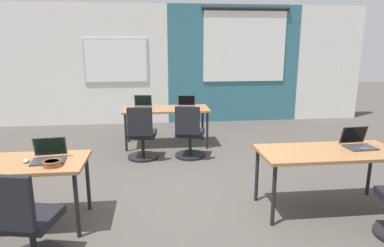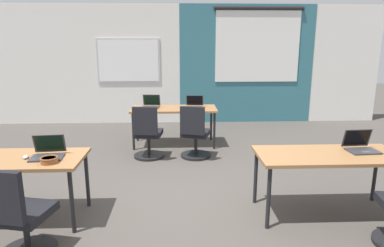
{
  "view_description": "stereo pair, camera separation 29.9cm",
  "coord_description": "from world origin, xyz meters",
  "views": [
    {
      "loc": [
        -0.22,
        -4.11,
        1.92
      ],
      "look_at": [
        0.25,
        0.11,
        0.91
      ],
      "focal_mm": 31.88,
      "sensor_mm": 36.0,
      "label": 1
    },
    {
      "loc": [
        0.08,
        -4.13,
        1.92
      ],
      "look_at": [
        0.25,
        0.11,
        0.91
      ],
      "focal_mm": 31.88,
      "sensor_mm": 36.0,
      "label": 2
    }
  ],
  "objects": [
    {
      "name": "laptop_near_right_end",
      "position": [
        2.15,
        -0.51,
        0.77
      ],
      "size": [
        0.35,
        0.31,
        0.23
      ],
      "rotation": [
        0.0,
        0.0,
        0.07
      ],
      "color": "#333338",
      "rests_on": "desk_near_right"
    },
    {
      "name": "chair_far_right",
      "position": [
        0.36,
        1.41,
        0.38
      ],
      "size": [
        0.55,
        0.6,
        0.92
      ],
      "rotation": [
        0.0,
        0.0,
        2.85
      ],
      "color": "black",
      "rests_on": "ground"
    },
    {
      "name": "ground_plane",
      "position": [
        0.0,
        0.0,
        0.0
      ],
      "size": [
        24.0,
        24.0,
        0.0
      ],
      "color": "#47423D"
    },
    {
      "name": "laptop_far_right",
      "position": [
        0.39,
        2.24,
        0.77
      ],
      "size": [
        0.36,
        0.34,
        0.22
      ],
      "rotation": [
        0.0,
        0.0,
        -0.09
      ],
      "color": "#333338",
      "rests_on": "desk_far_center"
    },
    {
      "name": "snack_bowl",
      "position": [
        -1.24,
        -0.77,
        0.76
      ],
      "size": [
        0.18,
        0.18,
        0.06
      ],
      "color": "brown",
      "rests_on": "desk_near_left"
    },
    {
      "name": "mouse_near_left_inner",
      "position": [
        -1.55,
        -0.62,
        0.74
      ],
      "size": [
        0.08,
        0.11,
        0.03
      ],
      "color": "#B2B2B7",
      "rests_on": "desk_near_left"
    },
    {
      "name": "desk_far_center",
      "position": [
        0.0,
        2.2,
        0.66
      ],
      "size": [
        1.6,
        0.7,
        0.72
      ],
      "color": "olive",
      "rests_on": "ground"
    },
    {
      "name": "chair_near_left_inner",
      "position": [
        -1.34,
        -1.33,
        0.38
      ],
      "size": [
        0.53,
        0.58,
        0.92
      ],
      "rotation": [
        0.0,
        0.0,
        2.92
      ],
      "color": "black",
      "rests_on": "ground"
    },
    {
      "name": "laptop_far_left",
      "position": [
        -0.44,
        2.3,
        0.77
      ],
      "size": [
        0.36,
        0.32,
        0.23
      ],
      "rotation": [
        0.0,
        0.0,
        -0.11
      ],
      "color": "#333338",
      "rests_on": "desk_far_center"
    },
    {
      "name": "back_wall_assembly",
      "position": [
        0.05,
        4.19,
        1.41
      ],
      "size": [
        10.0,
        0.27,
        2.8
      ],
      "color": "silver",
      "rests_on": "ground"
    },
    {
      "name": "desk_near_left",
      "position": [
        -1.75,
        -0.6,
        0.66
      ],
      "size": [
        1.6,
        0.7,
        0.72
      ],
      "color": "olive",
      "rests_on": "ground"
    },
    {
      "name": "laptop_near_left_inner",
      "position": [
        -1.33,
        -0.58,
        0.77
      ],
      "size": [
        0.36,
        0.34,
        0.23
      ],
      "rotation": [
        0.0,
        0.0,
        0.11
      ],
      "color": "#333338",
      "rests_on": "desk_near_left"
    },
    {
      "name": "chair_far_left",
      "position": [
        -0.44,
        1.42,
        0.38
      ],
      "size": [
        0.52,
        0.56,
        0.92
      ],
      "rotation": [
        0.0,
        0.0,
        3.03
      ],
      "color": "black",
      "rests_on": "ground"
    },
    {
      "name": "desk_near_right",
      "position": [
        1.75,
        -0.6,
        0.66
      ],
      "size": [
        1.6,
        0.7,
        0.72
      ],
      "color": "olive",
      "rests_on": "ground"
    }
  ]
}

